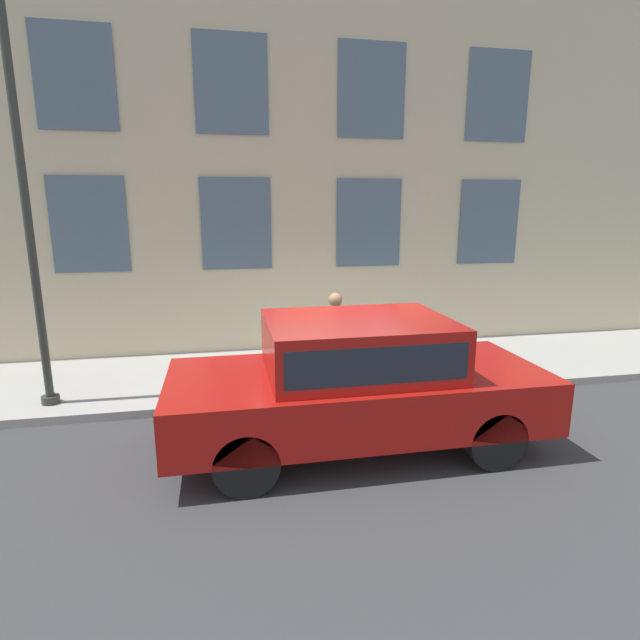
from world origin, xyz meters
TOP-DOWN VIEW (x-y plane):
  - ground_plane at (0.00, 0.00)m, footprint 80.00×80.00m
  - sidewalk at (1.48, 0.00)m, footprint 2.96×60.00m
  - building_facade at (3.11, -0.00)m, footprint 0.33×40.00m
  - fire_hydrant at (0.60, 0.41)m, footprint 0.29×0.41m
  - person at (0.91, -0.20)m, footprint 0.37×0.24m
  - parked_car_red_near at (-1.45, 0.05)m, footprint 2.00×4.81m
  - street_lamp at (0.57, 4.40)m, footprint 0.36×0.36m

SIDE VIEW (x-z plane):
  - ground_plane at x=0.00m, z-range 0.00..0.00m
  - sidewalk at x=1.48m, z-range 0.00..0.13m
  - fire_hydrant at x=0.60m, z-range 0.14..0.91m
  - parked_car_red_near at x=-1.45m, z-range 0.09..1.82m
  - person at x=0.91m, z-range 0.29..1.81m
  - street_lamp at x=0.57m, z-range 0.85..7.32m
  - building_facade at x=3.11m, z-range -0.01..10.39m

